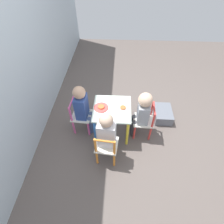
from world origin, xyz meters
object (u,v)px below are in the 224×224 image
object	(u,v)px
chair_orange	(106,147)
child_back	(83,106)
plate_back	(101,107)
child_left	(107,133)
chair_red	(145,121)
storage_bin	(163,114)
plate_front	(123,108)
chair_pink	(80,116)
kids_table	(112,113)
child_front	(142,111)

from	to	relation	value
chair_orange	child_back	xyz separation A→B (m)	(0.47, 0.34, 0.20)
plate_back	child_left	bearing A→B (deg)	-165.19
chair_orange	child_left	bearing A→B (deg)	-90.00
chair_red	child_back	world-z (taller)	child_back
child_back	storage_bin	world-z (taller)	child_back
child_left	plate_front	size ratio (longest dim) A/B	4.83
plate_back	storage_bin	world-z (taller)	plate_back
chair_orange	child_left	distance (m)	0.21
chair_pink	kids_table	bearing A→B (deg)	-90.00
chair_pink	chair_orange	size ratio (longest dim) A/B	1.00
chair_pink	plate_back	bearing A→B (deg)	-91.99
child_front	child_left	size ratio (longest dim) A/B	0.94
chair_pink	chair_red	xyz separation A→B (m)	(-0.04, -0.89, 0.00)
chair_orange	child_back	world-z (taller)	child_back
chair_red	plate_front	bearing A→B (deg)	-90.63
chair_red	storage_bin	size ratio (longest dim) A/B	1.47
child_back	child_left	bearing A→B (deg)	-135.69
kids_table	chair_red	distance (m)	0.46
child_left	plate_front	bearing A→B (deg)	-109.24
plate_back	chair_orange	bearing A→B (deg)	-167.89
chair_pink	child_back	distance (m)	0.21
child_left	storage_bin	bearing A→B (deg)	-133.77
chair_orange	chair_red	bearing A→B (deg)	-132.80
chair_red	plate_front	size ratio (longest dim) A/B	3.25
child_left	plate_front	world-z (taller)	child_left
chair_orange	plate_front	world-z (taller)	chair_orange
child_back	child_front	size ratio (longest dim) A/B	1.05
storage_bin	child_back	bearing A→B (deg)	103.65
chair_red	child_left	bearing A→B (deg)	-51.08
kids_table	child_left	size ratio (longest dim) A/B	0.62
kids_table	plate_front	size ratio (longest dim) A/B	2.98
kids_table	chair_pink	size ratio (longest dim) A/B	0.92
child_left	chair_pink	bearing A→B (deg)	-40.01
child_back	storage_bin	bearing A→B (deg)	-71.99
kids_table	plate_back	distance (m)	0.17
chair_pink	child_left	distance (m)	0.61
chair_orange	kids_table	bearing A→B (deg)	-90.00
plate_front	storage_bin	world-z (taller)	plate_front
child_back	chair_red	bearing A→B (deg)	-88.39
chair_pink	chair_red	world-z (taller)	same
chair_red	chair_orange	distance (m)	0.65
child_back	child_front	world-z (taller)	child_back
child_left	child_front	bearing A→B (deg)	-132.82
chair_pink	storage_bin	size ratio (longest dim) A/B	1.47
chair_pink	child_back	bearing A→B (deg)	-90.00
plate_back	storage_bin	bearing A→B (deg)	-71.24
storage_bin	chair_pink	bearing A→B (deg)	102.79
child_back	plate_front	world-z (taller)	child_back
plate_back	chair_pink	bearing A→B (deg)	83.65
kids_table	child_front	world-z (taller)	child_front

